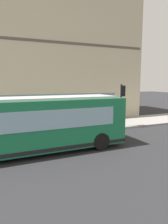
{
  "coord_description": "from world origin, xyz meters",
  "views": [
    {
      "loc": [
        -11.34,
        3.87,
        3.85
      ],
      "look_at": [
        1.57,
        -1.74,
        1.82
      ],
      "focal_mm": 32.7,
      "sensor_mm": 36.0,
      "label": 1
    }
  ],
  "objects_px": {
    "fire_hydrant": "(37,128)",
    "pedestrian_walking_along_curb": "(50,120)",
    "city_bus_nearside": "(37,125)",
    "traffic_light_near_corner": "(122,97)",
    "pedestrian_near_building_entrance": "(88,115)"
  },
  "relations": [
    {
      "from": "city_bus_nearside",
      "to": "pedestrian_near_building_entrance",
      "type": "distance_m",
      "value": 6.21
    },
    {
      "from": "city_bus_nearside",
      "to": "pedestrian_near_building_entrance",
      "type": "relative_size",
      "value": 5.65
    },
    {
      "from": "fire_hydrant",
      "to": "pedestrian_near_building_entrance",
      "type": "bearing_deg",
      "value": -90.91
    },
    {
      "from": "fire_hydrant",
      "to": "pedestrian_walking_along_curb",
      "type": "bearing_deg",
      "value": -98.81
    },
    {
      "from": "traffic_light_near_corner",
      "to": "pedestrian_walking_along_curb",
      "type": "distance_m",
      "value": 6.27
    },
    {
      "from": "city_bus_nearside",
      "to": "fire_hydrant",
      "type": "relative_size",
      "value": 13.63
    },
    {
      "from": "city_bus_nearside",
      "to": "fire_hydrant",
      "type": "bearing_deg",
      "value": -9.9
    },
    {
      "from": "traffic_light_near_corner",
      "to": "pedestrian_walking_along_curb",
      "type": "height_order",
      "value": "traffic_light_near_corner"
    },
    {
      "from": "traffic_light_near_corner",
      "to": "pedestrian_walking_along_curb",
      "type": "xyz_separation_m",
      "value": [
        0.56,
        6.04,
        -1.55
      ]
    },
    {
      "from": "traffic_light_near_corner",
      "to": "pedestrian_near_building_entrance",
      "type": "bearing_deg",
      "value": 77.23
    },
    {
      "from": "traffic_light_near_corner",
      "to": "pedestrian_walking_along_curb",
      "type": "bearing_deg",
      "value": 84.72
    },
    {
      "from": "traffic_light_near_corner",
      "to": "fire_hydrant",
      "type": "bearing_deg",
      "value": 84.22
    },
    {
      "from": "city_bus_nearside",
      "to": "traffic_light_near_corner",
      "type": "distance_m",
      "value": 8.42
    },
    {
      "from": "pedestrian_walking_along_curb",
      "to": "pedestrian_near_building_entrance",
      "type": "bearing_deg",
      "value": -88.44
    },
    {
      "from": "city_bus_nearside",
      "to": "pedestrian_near_building_entrance",
      "type": "height_order",
      "value": "city_bus_nearside"
    }
  ]
}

